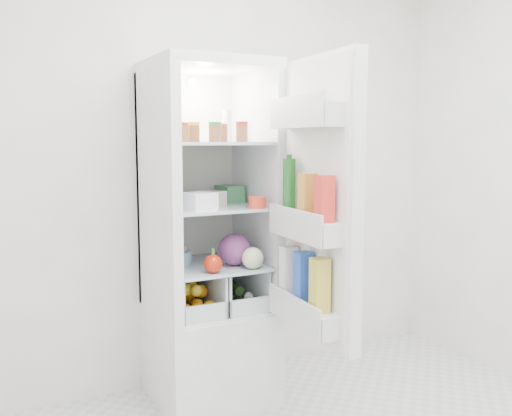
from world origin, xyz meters
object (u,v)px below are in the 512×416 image
mushroom_bowl (177,258)px  red_cabbage (234,249)px  refrigerator (206,276)px  fridge_door (316,207)px

mushroom_bowl → red_cabbage: bearing=-32.0°
refrigerator → red_cabbage: (0.10, -0.16, 0.17)m
refrigerator → red_cabbage: 0.25m
red_cabbage → fridge_door: 0.58m
refrigerator → red_cabbage: bearing=-58.6°
red_cabbage → fridge_door: fridge_door is taller
fridge_door → red_cabbage: bearing=25.0°
red_cabbage → mushroom_bowl: red_cabbage is taller
red_cabbage → refrigerator: bearing=121.4°
red_cabbage → mushroom_bowl: size_ratio=1.10×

